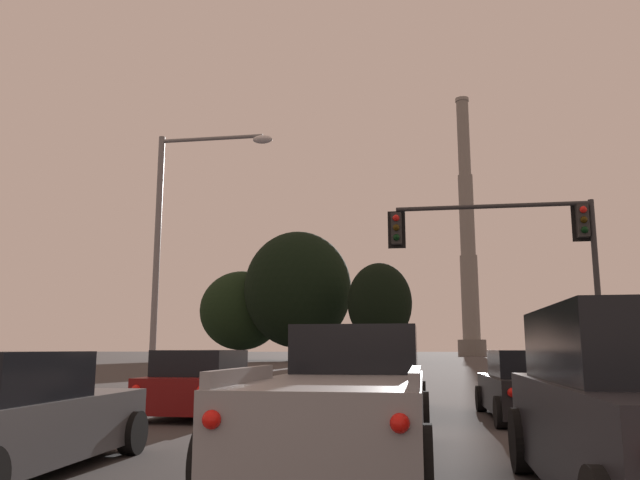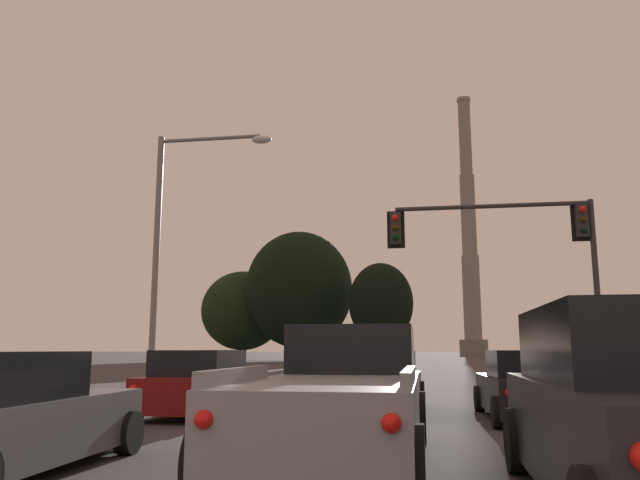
{
  "view_description": "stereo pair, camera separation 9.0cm",
  "coord_description": "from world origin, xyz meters",
  "px_view_note": "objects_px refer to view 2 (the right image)",
  "views": [
    {
      "loc": [
        1.33,
        -0.72,
        1.47
      ],
      "look_at": [
        -3.17,
        26.9,
        6.35
      ],
      "focal_mm": 35.0,
      "sensor_mm": 36.0,
      "label": 1
    },
    {
      "loc": [
        1.42,
        -0.71,
        1.47
      ],
      "look_at": [
        -3.17,
        26.9,
        6.35
      ],
      "focal_mm": 35.0,
      "sensor_mm": 36.0,
      "label": 2
    }
  ],
  "objects_px": {
    "pickup_truck_center_lane_second": "(342,399)",
    "hatchback_right_lane_front": "(529,388)",
    "traffic_light_overhead_right": "(522,245)",
    "street_lamp": "(176,230)",
    "smokestack": "(470,251)",
    "sedan_center_lane_front": "(379,383)",
    "hatchback_left_lane_front": "(203,385)"
  },
  "relations": [
    {
      "from": "sedan_center_lane_front",
      "to": "hatchback_left_lane_front",
      "type": "height_order",
      "value": "hatchback_left_lane_front"
    },
    {
      "from": "sedan_center_lane_front",
      "to": "smokestack",
      "type": "relative_size",
      "value": 0.09
    },
    {
      "from": "hatchback_right_lane_front",
      "to": "street_lamp",
      "type": "height_order",
      "value": "street_lamp"
    },
    {
      "from": "pickup_truck_center_lane_second",
      "to": "sedan_center_lane_front",
      "type": "bearing_deg",
      "value": 89.93
    },
    {
      "from": "pickup_truck_center_lane_second",
      "to": "smokestack",
      "type": "distance_m",
      "value": 120.61
    },
    {
      "from": "hatchback_right_lane_front",
      "to": "smokestack",
      "type": "distance_m",
      "value": 115.04
    },
    {
      "from": "hatchback_right_lane_front",
      "to": "smokestack",
      "type": "height_order",
      "value": "smokestack"
    },
    {
      "from": "hatchback_left_lane_front",
      "to": "street_lamp",
      "type": "height_order",
      "value": "street_lamp"
    },
    {
      "from": "hatchback_left_lane_front",
      "to": "pickup_truck_center_lane_second",
      "type": "bearing_deg",
      "value": -51.87
    },
    {
      "from": "hatchback_right_lane_front",
      "to": "traffic_light_overhead_right",
      "type": "height_order",
      "value": "traffic_light_overhead_right"
    },
    {
      "from": "pickup_truck_center_lane_second",
      "to": "hatchback_left_lane_front",
      "type": "height_order",
      "value": "pickup_truck_center_lane_second"
    },
    {
      "from": "hatchback_right_lane_front",
      "to": "street_lamp",
      "type": "relative_size",
      "value": 0.5
    },
    {
      "from": "sedan_center_lane_front",
      "to": "traffic_light_overhead_right",
      "type": "height_order",
      "value": "traffic_light_overhead_right"
    },
    {
      "from": "pickup_truck_center_lane_second",
      "to": "hatchback_left_lane_front",
      "type": "xyz_separation_m",
      "value": [
        -3.83,
        5.27,
        -0.14
      ]
    },
    {
      "from": "sedan_center_lane_front",
      "to": "smokestack",
      "type": "distance_m",
      "value": 114.22
    },
    {
      "from": "hatchback_right_lane_front",
      "to": "traffic_light_overhead_right",
      "type": "distance_m",
      "value": 7.55
    },
    {
      "from": "traffic_light_overhead_right",
      "to": "street_lamp",
      "type": "height_order",
      "value": "street_lamp"
    },
    {
      "from": "hatchback_right_lane_front",
      "to": "smokestack",
      "type": "bearing_deg",
      "value": 85.0
    },
    {
      "from": "hatchback_right_lane_front",
      "to": "traffic_light_overhead_right",
      "type": "xyz_separation_m",
      "value": [
        0.99,
        6.3,
        4.04
      ]
    },
    {
      "from": "hatchback_right_lane_front",
      "to": "hatchback_left_lane_front",
      "type": "relative_size",
      "value": 0.99
    },
    {
      "from": "sedan_center_lane_front",
      "to": "traffic_light_overhead_right",
      "type": "xyz_separation_m",
      "value": [
        4.2,
        5.21,
        4.03
      ]
    },
    {
      "from": "smokestack",
      "to": "hatchback_left_lane_front",
      "type": "bearing_deg",
      "value": -97.26
    },
    {
      "from": "pickup_truck_center_lane_second",
      "to": "hatchback_right_lane_front",
      "type": "bearing_deg",
      "value": 59.48
    },
    {
      "from": "hatchback_left_lane_front",
      "to": "street_lamp",
      "type": "xyz_separation_m",
      "value": [
        -2.76,
        4.72,
        4.52
      ]
    },
    {
      "from": "pickup_truck_center_lane_second",
      "to": "hatchback_right_lane_front",
      "type": "xyz_separation_m",
      "value": [
        3.23,
        5.45,
        -0.14
      ]
    },
    {
      "from": "traffic_light_overhead_right",
      "to": "smokestack",
      "type": "height_order",
      "value": "smokestack"
    },
    {
      "from": "pickup_truck_center_lane_second",
      "to": "hatchback_right_lane_front",
      "type": "relative_size",
      "value": 1.33
    },
    {
      "from": "hatchback_right_lane_front",
      "to": "pickup_truck_center_lane_second",
      "type": "bearing_deg",
      "value": -121.93
    },
    {
      "from": "street_lamp",
      "to": "sedan_center_lane_front",
      "type": "bearing_deg",
      "value": -27.59
    },
    {
      "from": "street_lamp",
      "to": "smokestack",
      "type": "bearing_deg",
      "value": 81.0
    },
    {
      "from": "sedan_center_lane_front",
      "to": "smokestack",
      "type": "height_order",
      "value": "smokestack"
    },
    {
      "from": "hatchback_left_lane_front",
      "to": "traffic_light_overhead_right",
      "type": "bearing_deg",
      "value": 40.92
    }
  ]
}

